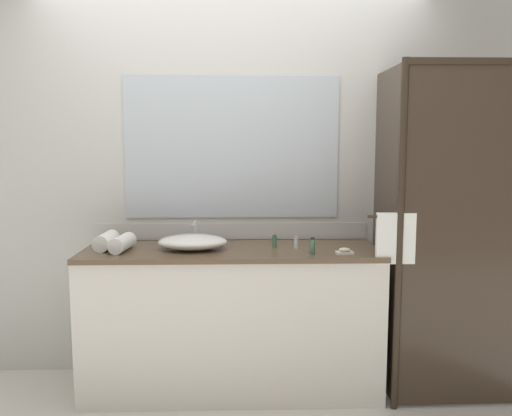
# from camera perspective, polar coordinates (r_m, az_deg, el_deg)

# --- Properties ---
(ground_plane) EXTENTS (8.00, 8.00, 0.00)m
(ground_plane) POSITION_cam_1_polar(r_m,az_deg,el_deg) (3.52, -2.58, -18.90)
(ground_plane) COLOR silver
(wall_back_with_mirror) EXTENTS (4.40, 0.06, 2.60)m
(wall_back_with_mirror) POSITION_cam_1_polar(r_m,az_deg,el_deg) (3.52, -2.61, 3.18)
(wall_back_with_mirror) COLOR silver
(wall_back_with_mirror) RESTS_ON ground_plane
(vanity_cabinet) EXTENTS (1.80, 0.58, 0.90)m
(vanity_cabinet) POSITION_cam_1_polar(r_m,az_deg,el_deg) (3.36, -2.62, -11.91)
(vanity_cabinet) COLOR silver
(vanity_cabinet) RESTS_ON ground_plane
(shower_enclosure) EXTENTS (1.20, 0.59, 2.00)m
(shower_enclosure) POSITION_cam_1_polar(r_m,az_deg,el_deg) (3.26, 20.33, -2.46)
(shower_enclosure) COLOR #2D2319
(shower_enclosure) RESTS_ON ground_plane
(sink_basin) EXTENTS (0.42, 0.30, 0.09)m
(sink_basin) POSITION_cam_1_polar(r_m,az_deg,el_deg) (3.23, -6.85, -3.67)
(sink_basin) COLOR white
(sink_basin) RESTS_ON vanity_cabinet
(faucet) EXTENTS (0.17, 0.15, 0.15)m
(faucet) POSITION_cam_1_polar(r_m,az_deg,el_deg) (3.42, -6.56, -2.95)
(faucet) COLOR silver
(faucet) RESTS_ON vanity_cabinet
(soap_dish) EXTENTS (0.10, 0.07, 0.04)m
(soap_dish) POSITION_cam_1_polar(r_m,az_deg,el_deg) (3.13, 9.52, -4.63)
(soap_dish) COLOR silver
(soap_dish) RESTS_ON vanity_cabinet
(amenity_bottle_shampoo) EXTENTS (0.02, 0.02, 0.07)m
(amenity_bottle_shampoo) POSITION_cam_1_polar(r_m,az_deg,el_deg) (3.24, 4.36, -3.77)
(amenity_bottle_shampoo) COLOR silver
(amenity_bottle_shampoo) RESTS_ON vanity_cabinet
(amenity_bottle_conditioner) EXTENTS (0.03, 0.03, 0.10)m
(amenity_bottle_conditioner) POSITION_cam_1_polar(r_m,az_deg,el_deg) (3.09, 6.09, -4.10)
(amenity_bottle_conditioner) COLOR #4C7056
(amenity_bottle_conditioner) RESTS_ON vanity_cabinet
(amenity_bottle_lotion) EXTENTS (0.03, 0.03, 0.07)m
(amenity_bottle_lotion) POSITION_cam_1_polar(r_m,az_deg,el_deg) (3.29, 2.01, -3.58)
(amenity_bottle_lotion) COLOR #4C7056
(amenity_bottle_lotion) RESTS_ON vanity_cabinet
(rolled_towel_near_edge) EXTENTS (0.11, 0.25, 0.10)m
(rolled_towel_near_edge) POSITION_cam_1_polar(r_m,az_deg,el_deg) (3.34, -15.83, -3.43)
(rolled_towel_near_edge) COLOR white
(rolled_towel_near_edge) RESTS_ON vanity_cabinet
(rolled_towel_middle) EXTENTS (0.12, 0.25, 0.10)m
(rolled_towel_middle) POSITION_cam_1_polar(r_m,az_deg,el_deg) (3.26, -14.22, -3.69)
(rolled_towel_middle) COLOR white
(rolled_towel_middle) RESTS_ON vanity_cabinet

